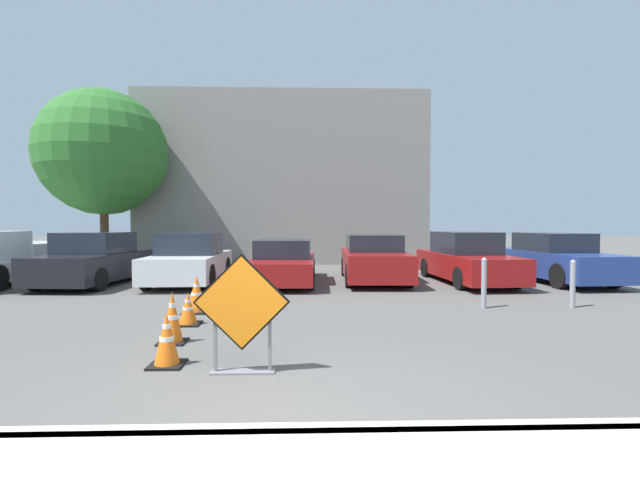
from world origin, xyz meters
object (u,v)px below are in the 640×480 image
Objects in this scene: parked_car_second at (190,260)px; parked_car_nearest at (94,261)px; traffic_cone_nearest at (167,339)px; parked_car_fourth at (373,259)px; road_closed_sign at (242,311)px; parked_car_sixth at (554,259)px; traffic_cone_second at (172,318)px; parked_car_third at (284,263)px; bollard_nearest at (484,282)px; bollard_second at (573,282)px; traffic_cone_third at (188,309)px; traffic_cone_fourth at (197,295)px; parked_car_fifth at (466,259)px.

parked_car_nearest is at bearing 0.83° from parked_car_second.
traffic_cone_nearest is 0.15× the size of parked_car_fourth.
parked_car_sixth is at bearing 43.24° from road_closed_sign.
traffic_cone_second is 0.19× the size of parked_car_second.
parked_car_third is at bearing -174.05° from parked_car_nearest.
parked_car_second is 2.83m from parked_car_third.
bollard_nearest reaches higher than bollard_second.
traffic_cone_nearest is 7.77m from parked_car_second.
road_closed_sign reaches higher than traffic_cone_third.
traffic_cone_second is at bearing -162.05° from bollard_second.
parked_car_sixth reaches higher than road_closed_sign.
traffic_cone_fourth is at bearing 71.94° from parked_car_third.
parked_car_third is 1.02× the size of parked_car_fourth.
parked_car_sixth is (8.46, 0.01, 0.10)m from parked_car_third.
parked_car_sixth is at bearing -178.73° from parked_car_third.
traffic_cone_second is 7.75m from parked_car_nearest.
traffic_cone_fourth is 0.16× the size of parked_car_third.
road_closed_sign is 0.35× the size of parked_car_nearest.
traffic_cone_fourth is at bearing 106.06° from parked_car_second.
parked_car_third reaches higher than traffic_cone_nearest.
traffic_cone_fourth is (-0.22, 2.25, -0.02)m from traffic_cone_second.
road_closed_sign is 1.90m from traffic_cone_second.
parked_car_third reaches higher than traffic_cone_second.
parked_car_second is at bearing 156.74° from bollard_second.
traffic_cone_nearest is at bearing 102.30° from parked_car_second.
parked_car_second is at bearing 104.86° from traffic_cone_third.
parked_car_fifth reaches higher than traffic_cone_fourth.
traffic_cone_nearest is 0.67× the size of bollard_second.
parked_car_nearest is 2.82m from parked_car_second.
road_closed_sign is 8.77m from parked_car_fourth.
parked_car_fifth reaches higher than parked_car_fourth.
traffic_cone_fourth is 4.64m from parked_car_third.
parked_car_nearest reaches higher than traffic_cone_fourth.
parked_car_second reaches higher than traffic_cone_second.
traffic_cone_second is 11.82m from parked_car_sixth.
parked_car_second reaches higher than traffic_cone_nearest.
parked_car_nearest is (-4.23, 5.25, 0.43)m from traffic_cone_third.
parked_car_second is at bearing 109.36° from road_closed_sign.
traffic_cone_second is 0.19× the size of parked_car_nearest.
traffic_cone_fourth is at bearing 98.13° from traffic_cone_nearest.
traffic_cone_fourth is 10.91m from parked_car_sixth.
traffic_cone_third is 0.12× the size of parked_car_sixth.
parked_car_fourth is (2.87, 8.29, -0.07)m from road_closed_sign.
traffic_cone_second is at bearing 40.59° from parked_car_fifth.
bollard_nearest is at bearing 138.95° from parked_car_third.
traffic_cone_nearest is at bearing -81.87° from traffic_cone_fourth.
parked_car_third reaches higher than bollard_second.
bollard_second is (6.51, 3.89, -0.22)m from road_closed_sign.
parked_car_fourth reaches higher than bollard_second.
parked_car_nearest is 12.72m from bollard_second.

